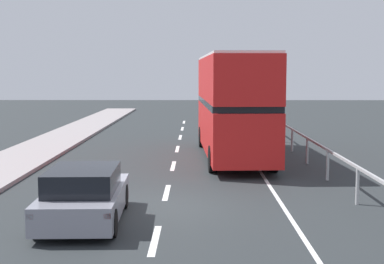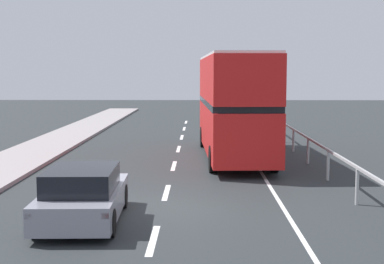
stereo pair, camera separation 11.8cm
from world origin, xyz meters
name	(u,v)px [view 2 (the right image)]	position (x,y,z in m)	size (l,w,h in m)	color
ground_plane	(163,208)	(0.00, 0.00, -0.05)	(73.58, 120.00, 0.10)	#282C2E
lane_paint_markings	(225,160)	(2.08, 8.13, 0.00)	(3.44, 46.00, 0.01)	silver
bridge_side_railing	(300,137)	(5.40, 9.00, 0.88)	(0.10, 42.00, 1.09)	#B2B2B3
double_decker_bus_red	(234,103)	(2.48, 8.73, 2.36)	(2.91, 10.19, 4.41)	red
hatchback_car_near	(83,196)	(-1.84, -1.62, 0.66)	(1.96, 4.18, 1.36)	gray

